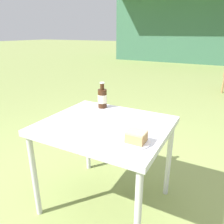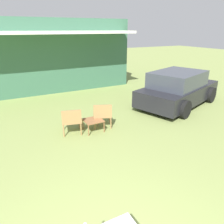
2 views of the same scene
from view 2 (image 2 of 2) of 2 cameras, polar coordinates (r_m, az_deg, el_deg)
name	(u,v)px [view 2 (image 2 of 2)]	position (r m, az deg, el deg)	size (l,w,h in m)	color
cabin_building	(24,55)	(12.12, -22.04, 13.73)	(9.93, 4.80, 3.38)	#38664C
parked_car	(178,89)	(9.15, 16.89, 5.77)	(4.24, 2.89, 1.38)	black
wicker_chair_cushioned	(71,119)	(6.45, -10.56, -1.82)	(0.66, 0.66, 0.79)	#9E7547
wicker_chair_plain	(102,113)	(6.76, -2.51, -0.39)	(0.71, 0.71, 0.79)	#9E7547
garden_side_table	(93,121)	(6.56, -4.94, -2.35)	(0.55, 0.51, 0.37)	brown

